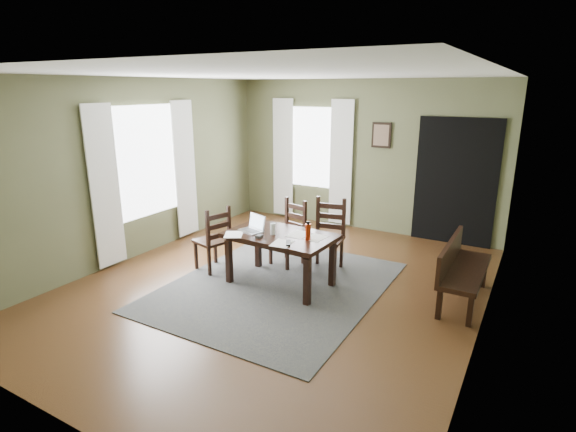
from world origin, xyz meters
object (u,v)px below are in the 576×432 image
Objects in this scene: water_bottle at (308,231)px; bench at (460,266)px; dining_table at (280,240)px; laptop at (254,227)px; chair_back_left at (289,233)px; chair_end at (214,240)px; chair_back_right at (327,236)px.

bench is at bearing 22.23° from water_bottle.
laptop is at bearing -168.83° from dining_table.
chair_back_left is at bearing 113.60° from dining_table.
chair_end is at bearing 102.92° from bench.
chair_end is 0.92× the size of chair_back_right.
chair_back_right is 1.12m from laptop.
water_bottle is (0.80, 0.03, 0.06)m from laptop.
laptop reaches higher than bench.
laptop is (0.69, 0.01, 0.30)m from chair_end.
chair_back_right is 0.75× the size of bench.
chair_back_right reaches higher than chair_back_left.
chair_back_right is at bearing 67.37° from laptop.
chair_back_right is at bearing 70.99° from dining_table.
chair_back_right is at bearing 21.01° from chair_back_left.
chair_end is at bearing -178.74° from water_bottle.
chair_back_left is 1.07m from water_bottle.
chair_back_left reaches higher than dining_table.
chair_back_right reaches higher than dining_table.
water_bottle is at bearing -33.50° from chair_back_left.
chair_back_left is at bearing 98.67° from laptop.
laptop is (-0.70, -0.84, 0.26)m from chair_back_right.
dining_table is 1.41× the size of chair_back_right.
bench is at bearing 33.19° from laptop.
chair_back_left is at bearing 89.17° from bench.
bench is 2.64m from laptop.
chair_back_left is 4.01× the size of water_bottle.
dining_table is 2.25m from bench.
dining_table is 1.08m from chair_end.
dining_table is 1.52× the size of chair_end.
bench is (2.41, -0.04, -0.01)m from chair_back_left.
chair_end is 0.75m from laptop.
bench reaches higher than dining_table.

